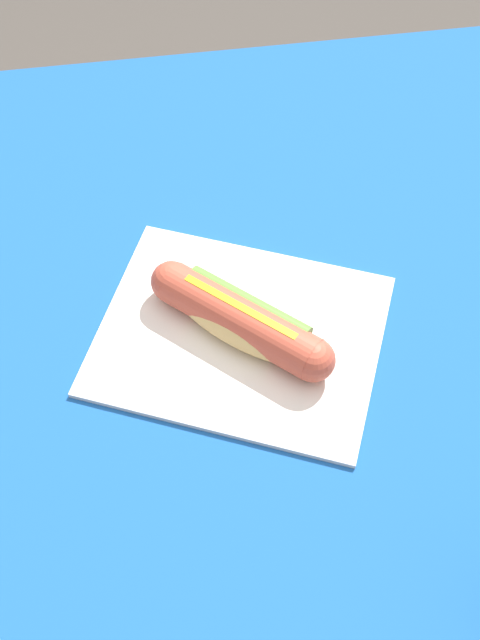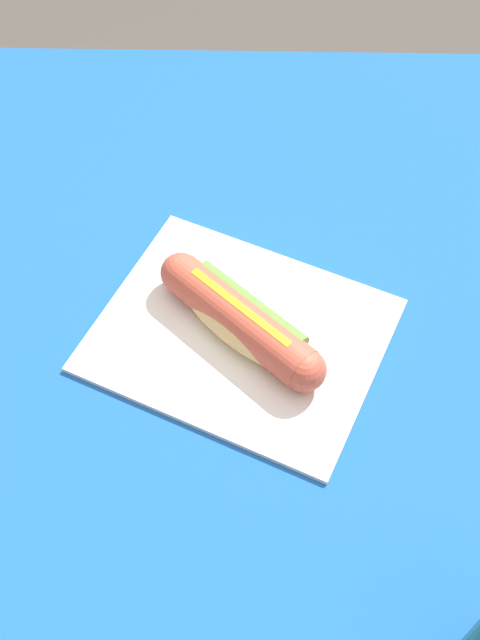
% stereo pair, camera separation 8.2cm
% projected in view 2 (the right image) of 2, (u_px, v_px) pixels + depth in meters
% --- Properties ---
extents(ground_plane, '(6.00, 6.00, 0.00)m').
position_uv_depth(ground_plane, '(233.00, 567.00, 1.43)').
color(ground_plane, '#47423D').
rests_on(ground_plane, ground).
extents(dining_table, '(1.23, 1.00, 0.72)m').
position_uv_depth(dining_table, '(229.00, 395.00, 0.93)').
color(dining_table, brown).
rests_on(dining_table, ground).
extents(paper_wrapper, '(0.36, 0.33, 0.01)m').
position_uv_depth(paper_wrapper, '(240.00, 335.00, 0.84)').
color(paper_wrapper, silver).
rests_on(paper_wrapper, dining_table).
extents(hot_dog, '(0.17, 0.16, 0.05)m').
position_uv_depth(hot_dog, '(241.00, 320.00, 0.82)').
color(hot_dog, '#DBB26B').
rests_on(hot_dog, paper_wrapper).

